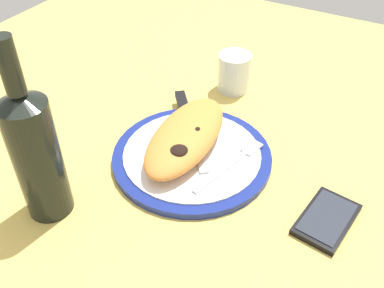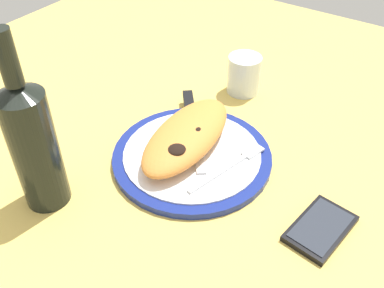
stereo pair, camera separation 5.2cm
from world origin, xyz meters
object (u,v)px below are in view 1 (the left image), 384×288
object	(u,v)px
calzone	(186,136)
fork	(234,161)
water_glass	(234,75)
wine_bottle	(36,152)
knife	(186,116)
smartphone	(327,219)
plate	(192,156)

from	to	relation	value
calzone	fork	size ratio (longest dim) A/B	1.48
water_glass	fork	bearing A→B (deg)	-154.52
water_glass	wine_bottle	world-z (taller)	wine_bottle
calzone	knife	world-z (taller)	calzone
calzone	knife	xyz separation A→B (cm)	(7.22, 4.03, -1.82)
fork	knife	size ratio (longest dim) A/B	0.87
smartphone	knife	bearing A→B (deg)	70.93
calzone	water_glass	bearing A→B (deg)	3.93
water_glass	smartphone	bearing A→B (deg)	-133.59
knife	plate	bearing A→B (deg)	-144.46
fork	wine_bottle	distance (cm)	32.54
knife	wine_bottle	size ratio (longest dim) A/B	0.66
calzone	plate	bearing A→B (deg)	-120.14
wine_bottle	smartphone	bearing A→B (deg)	-64.76
plate	calzone	bearing A→B (deg)	59.86
smartphone	wine_bottle	world-z (taller)	wine_bottle
plate	water_glass	distance (cm)	25.28
wine_bottle	knife	bearing A→B (deg)	-15.40
calzone	knife	distance (cm)	8.47
fork	knife	bearing A→B (deg)	63.08
knife	smartphone	world-z (taller)	knife
water_glass	wine_bottle	size ratio (longest dim) A/B	0.28
plate	water_glass	bearing A→B (deg)	8.12
knife	smartphone	distance (cm)	32.91
knife	smartphone	size ratio (longest dim) A/B	1.60
knife	fork	bearing A→B (deg)	-116.92
plate	smartphone	bearing A→B (deg)	-95.48
fork	smartphone	distance (cm)	17.96
calzone	smartphone	world-z (taller)	calzone
knife	wine_bottle	xyz separation A→B (cm)	(-29.18, 8.04, 9.46)
calzone	fork	xyz separation A→B (cm)	(0.32, -9.54, -2.11)
fork	knife	xyz separation A→B (cm)	(6.89, 13.57, 0.29)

